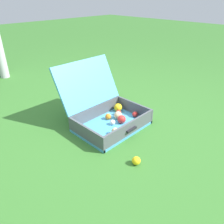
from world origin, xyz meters
TOP-DOWN VIEW (x-y plane):
  - ground_plane at (0.00, 0.00)m, footprint 16.00×16.00m
  - open_suitcase at (0.04, 0.09)m, footprint 0.62×0.66m
  - stray_ball_on_grass at (-0.19, -0.46)m, footprint 0.06×0.06m

SIDE VIEW (x-z plane):
  - ground_plane at x=0.00m, z-range 0.00..0.00m
  - stray_ball_on_grass at x=-0.19m, z-range 0.00..0.06m
  - open_suitcase at x=0.04m, z-range -0.14..0.38m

